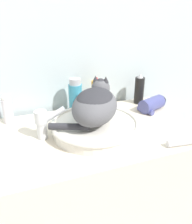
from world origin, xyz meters
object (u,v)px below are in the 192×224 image
Objects in this scene: faucet at (44,122)px; spray_bottle_trigger at (97,95)px; hairspray_can_black at (139,90)px; mouthwash_bottle at (75,97)px; deodorant_stick at (7,109)px; cat at (95,103)px; cream_tube at (183,142)px; hair_dryer at (152,104)px.

spray_bottle_trigger is (0.32, 0.21, 0.01)m from faucet.
mouthwash_bottle is at bearing 180.00° from hairspray_can_black.
hairspray_can_black is at bearing -0.00° from deodorant_stick.
mouthwash_bottle is (-0.02, 0.23, -0.05)m from cat.
hairspray_can_black is 1.26× the size of cream_tube.
cream_tube is at bearing -94.13° from cat.
cat reaches higher than spray_bottle_trigger.
faucet is 0.81× the size of hairspray_can_black.
spray_bottle_trigger is 1.05× the size of hair_dryer.
cat is 0.43m from hairspray_can_black.
deodorant_stick is at bearing 144.85° from cream_tube.
spray_bottle_trigger is (0.12, 0.00, -0.00)m from mouthwash_bottle.
cat is at bearing -84.48° from mouthwash_bottle.
cream_tube is at bearing -97.12° from hairspray_can_black.
hair_dryer is (0.37, 0.11, -0.11)m from cat.
spray_bottle_trigger is at bearing 137.06° from hair_dryer.
deodorant_stick is at bearing 180.00° from mouthwash_bottle.
cat is at bearing 1.92° from faucet.
faucet reaches higher than hair_dryer.
mouthwash_bottle is at bearing -0.00° from deodorant_stick.
hairspray_can_black is at bearing 0.00° from mouthwash_bottle.
faucet is 0.77× the size of spray_bottle_trigger.
hair_dryer reaches higher than cream_tube.
hairspray_can_black is 1.15× the size of deodorant_stick.
cat reaches higher than faucet.
cat is 0.24m from faucet.
cream_tube is 0.36m from hair_dryer.
hairspray_can_black is at bearing 76.58° from hair_dryer.
deodorant_stick is (-0.72, 0.00, -0.01)m from hairspray_can_black.
spray_bottle_trigger is 1.33× the size of cream_tube.
faucet is at bearing -147.29° from spray_bottle_trigger.
faucet is 0.25m from deodorant_stick.
cat is 2.10× the size of hairspray_can_black.
hair_dryer is at bearing -9.27° from deodorant_stick.
faucet is 0.76× the size of mouthwash_bottle.
mouthwash_bottle is at bearing 143.67° from hair_dryer.
deodorant_stick reaches higher than cream_tube.
deodorant_stick is 0.75m from hair_dryer.
faucet is at bearing 168.78° from hair_dryer.
deodorant_stick is (-0.14, 0.21, -0.00)m from faucet.
hair_dryer is (0.07, 0.35, 0.02)m from cream_tube.
faucet is 0.62m from hairspray_can_black.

